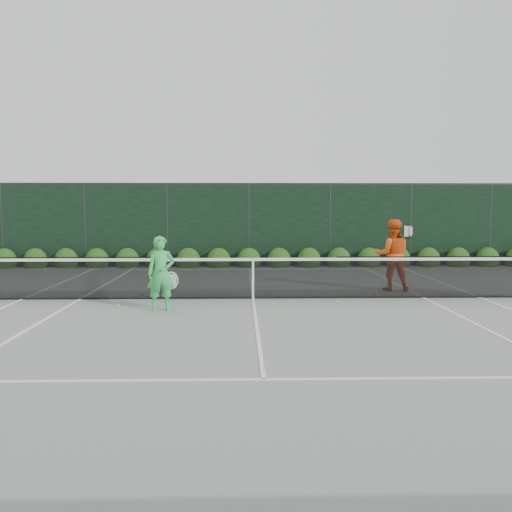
{
  "coord_description": "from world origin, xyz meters",
  "views": [
    {
      "loc": [
        -0.29,
        -13.49,
        2.21
      ],
      "look_at": [
        0.08,
        0.3,
        1.0
      ],
      "focal_mm": 40.0,
      "sensor_mm": 36.0,
      "label": 1
    }
  ],
  "objects": [
    {
      "name": "windscreen_fence",
      "position": [
        0.0,
        -2.71,
        1.51
      ],
      "size": [
        32.0,
        21.07,
        3.06
      ],
      "color": "black",
      "rests_on": "ground"
    },
    {
      "name": "ground",
      "position": [
        0.0,
        0.0,
        0.0
      ],
      "size": [
        80.0,
        80.0,
        0.0
      ],
      "primitive_type": "plane",
      "color": "gray",
      "rests_on": "ground"
    },
    {
      "name": "hedge_row",
      "position": [
        -0.0,
        7.15,
        0.23
      ],
      "size": [
        31.66,
        0.65,
        0.94
      ],
      "color": "#17380F",
      "rests_on": "ground"
    },
    {
      "name": "tennis_net",
      "position": [
        -0.02,
        0.0,
        0.53
      ],
      "size": [
        12.9,
        0.1,
        1.07
      ],
      "color": "black",
      "rests_on": "ground"
    },
    {
      "name": "player_man",
      "position": [
        3.69,
        1.3,
        0.93
      ],
      "size": [
        1.0,
        0.83,
        1.87
      ],
      "rotation": [
        0.0,
        0.0,
        3.0
      ],
      "color": "#F15914",
      "rests_on": "ground"
    },
    {
      "name": "player_woman",
      "position": [
        -1.98,
        -1.47,
        0.79
      ],
      "size": [
        0.67,
        0.48,
        1.58
      ],
      "rotation": [
        0.0,
        0.0,
        0.19
      ],
      "color": "green",
      "rests_on": "ground"
    },
    {
      "name": "tennis_balls",
      "position": [
        -0.08,
        -0.38,
        0.03
      ],
      "size": [
        6.04,
        1.76,
        0.07
      ],
      "color": "#A6D52F",
      "rests_on": "ground"
    },
    {
      "name": "court_lines",
      "position": [
        0.0,
        0.0,
        0.01
      ],
      "size": [
        11.03,
        23.83,
        0.01
      ],
      "color": "white",
      "rests_on": "ground"
    }
  ]
}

